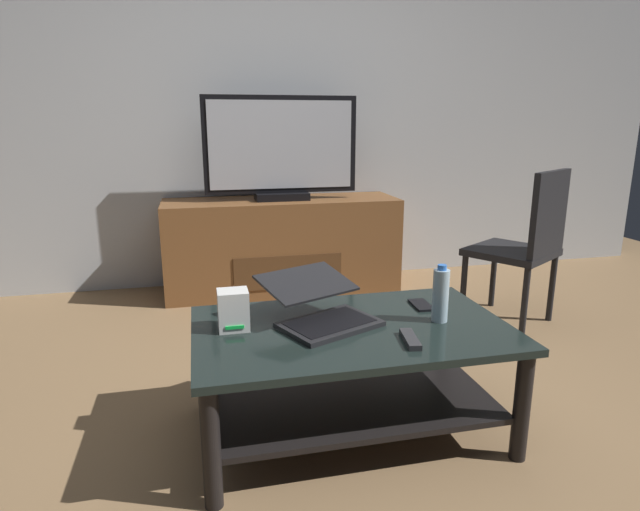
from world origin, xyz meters
TOP-DOWN VIEW (x-y plane):
  - ground_plane at (0.00, 0.00)m, footprint 7.68×7.68m
  - back_wall at (0.00, 2.22)m, footprint 6.40×0.12m
  - coffee_table at (0.01, 0.03)m, footprint 1.18×0.71m
  - media_cabinet at (0.05, 1.90)m, footprint 1.64×0.51m
  - television at (0.05, 1.88)m, footprint 1.05×0.20m
  - dining_chair at (1.32, 0.88)m, footprint 0.61×0.61m
  - laptop at (-0.10, 0.09)m, footprint 0.48×0.50m
  - router_box at (-0.42, 0.10)m, footprint 0.11×0.10m
  - water_bottle_near at (0.35, 0.00)m, footprint 0.06×0.06m
  - cell_phone at (0.35, 0.17)m, footprint 0.08×0.14m
  - tv_remote at (0.17, -0.16)m, footprint 0.07×0.16m

SIDE VIEW (x-z plane):
  - ground_plane at x=0.00m, z-range 0.00..0.00m
  - coffee_table at x=0.01m, z-range 0.09..0.53m
  - media_cabinet at x=0.05m, z-range 0.00..0.66m
  - cell_phone at x=0.35m, z-range 0.44..0.45m
  - tv_remote at x=0.17m, z-range 0.44..0.46m
  - laptop at x=-0.10m, z-range 0.42..0.59m
  - dining_chair at x=1.32m, z-range 0.05..0.97m
  - router_box at x=-0.42m, z-range 0.44..0.59m
  - water_bottle_near at x=0.35m, z-range 0.44..0.66m
  - television at x=0.05m, z-range 0.64..1.34m
  - back_wall at x=0.00m, z-range 0.00..2.80m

